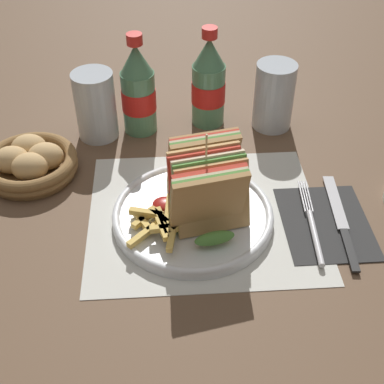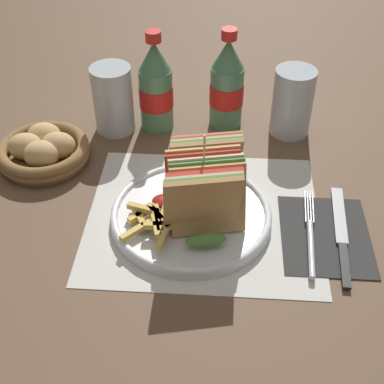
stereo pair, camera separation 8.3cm
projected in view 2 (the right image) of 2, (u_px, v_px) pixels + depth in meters
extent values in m
plane|color=brown|center=(202.00, 230.00, 0.82)|extent=(4.00, 4.00, 0.00)
cube|color=silver|center=(202.00, 216.00, 0.84)|extent=(0.36, 0.31, 0.00)
cylinder|color=white|center=(191.00, 216.00, 0.83)|extent=(0.25, 0.25, 0.01)
torus|color=white|center=(191.00, 213.00, 0.83)|extent=(0.25, 0.25, 0.01)
cube|color=tan|center=(204.00, 204.00, 0.75)|extent=(0.11, 0.06, 0.11)
cube|color=#518E3D|center=(203.00, 202.00, 0.76)|extent=(0.11, 0.06, 0.11)
cube|color=beige|center=(202.00, 199.00, 0.76)|extent=(0.11, 0.06, 0.11)
cube|color=red|center=(202.00, 197.00, 0.77)|extent=(0.11, 0.06, 0.11)
cube|color=tan|center=(201.00, 194.00, 0.78)|extent=(0.11, 0.06, 0.11)
ellipsoid|color=#518E3D|center=(206.00, 240.00, 0.76)|extent=(0.06, 0.03, 0.02)
cube|color=tan|center=(208.00, 200.00, 0.77)|extent=(0.11, 0.06, 0.11)
cube|color=#518E3D|center=(208.00, 196.00, 0.77)|extent=(0.11, 0.06, 0.11)
cube|color=beige|center=(207.00, 191.00, 0.78)|extent=(0.11, 0.06, 0.11)
cube|color=red|center=(206.00, 187.00, 0.78)|extent=(0.11, 0.06, 0.11)
cube|color=tan|center=(205.00, 182.00, 0.79)|extent=(0.11, 0.06, 0.11)
ellipsoid|color=#518E3D|center=(208.00, 219.00, 0.80)|extent=(0.06, 0.03, 0.02)
cube|color=tan|center=(207.00, 166.00, 0.82)|extent=(0.11, 0.06, 0.11)
cube|color=#518E3D|center=(206.00, 164.00, 0.82)|extent=(0.11, 0.06, 0.11)
cube|color=beige|center=(205.00, 162.00, 0.83)|extent=(0.11, 0.06, 0.11)
cube|color=red|center=(205.00, 160.00, 0.84)|extent=(0.11, 0.06, 0.11)
cube|color=tan|center=(204.00, 158.00, 0.85)|extent=(0.11, 0.06, 0.11)
ellipsoid|color=#518E3D|center=(209.00, 199.00, 0.83)|extent=(0.06, 0.03, 0.02)
cylinder|color=tan|center=(205.00, 176.00, 0.78)|extent=(0.00, 0.00, 0.14)
cube|color=#E0B756|center=(143.00, 213.00, 0.81)|extent=(0.04, 0.05, 0.01)
cube|color=#E0B756|center=(138.00, 217.00, 0.81)|extent=(0.03, 0.05, 0.01)
cube|color=#E0B756|center=(141.00, 228.00, 0.79)|extent=(0.06, 0.06, 0.01)
cube|color=#E0B756|center=(165.00, 231.00, 0.77)|extent=(0.02, 0.07, 0.01)
cube|color=#E0B756|center=(156.00, 226.00, 0.78)|extent=(0.02, 0.05, 0.01)
cube|color=#E0B756|center=(159.00, 225.00, 0.78)|extent=(0.05, 0.01, 0.01)
cube|color=#E0B756|center=(158.00, 217.00, 0.79)|extent=(0.04, 0.05, 0.01)
cube|color=#E0B756|center=(158.00, 219.00, 0.79)|extent=(0.02, 0.06, 0.01)
cube|color=#E0B756|center=(144.00, 209.00, 0.81)|extent=(0.05, 0.02, 0.01)
cube|color=#E0B756|center=(166.00, 207.00, 0.81)|extent=(0.02, 0.06, 0.01)
ellipsoid|color=maroon|center=(164.00, 201.00, 0.83)|extent=(0.04, 0.03, 0.01)
cube|color=#2D2D2D|center=(325.00, 235.00, 0.81)|extent=(0.13, 0.17, 0.00)
cylinder|color=silver|center=(311.00, 249.00, 0.78)|extent=(0.02, 0.11, 0.01)
cylinder|color=silver|center=(305.00, 206.00, 0.85)|extent=(0.01, 0.07, 0.00)
cylinder|color=silver|center=(308.00, 206.00, 0.85)|extent=(0.01, 0.07, 0.00)
cylinder|color=silver|center=(310.00, 206.00, 0.85)|extent=(0.01, 0.07, 0.00)
cylinder|color=silver|center=(313.00, 207.00, 0.85)|extent=(0.01, 0.07, 0.00)
cube|color=black|center=(345.00, 265.00, 0.76)|extent=(0.02, 0.09, 0.00)
cube|color=silver|center=(339.00, 214.00, 0.84)|extent=(0.03, 0.13, 0.00)
cylinder|color=#4C7F5B|center=(156.00, 99.00, 1.00)|extent=(0.06, 0.06, 0.12)
cylinder|color=red|center=(156.00, 96.00, 1.00)|extent=(0.06, 0.06, 0.04)
cone|color=#4C7F5B|center=(154.00, 56.00, 0.94)|extent=(0.06, 0.06, 0.05)
cylinder|color=red|center=(153.00, 36.00, 0.92)|extent=(0.03, 0.03, 0.02)
cylinder|color=#4C7F5B|center=(226.00, 96.00, 1.01)|extent=(0.06, 0.06, 0.12)
cylinder|color=red|center=(226.00, 94.00, 1.00)|extent=(0.06, 0.06, 0.04)
cone|color=#4C7F5B|center=(228.00, 54.00, 0.95)|extent=(0.06, 0.06, 0.05)
cylinder|color=red|center=(229.00, 34.00, 0.93)|extent=(0.03, 0.03, 0.02)
cylinder|color=silver|center=(292.00, 102.00, 0.98)|extent=(0.08, 0.08, 0.13)
cylinder|color=silver|center=(113.00, 99.00, 0.99)|extent=(0.08, 0.08, 0.13)
cylinder|color=black|center=(114.00, 111.00, 1.01)|extent=(0.07, 0.07, 0.08)
cylinder|color=olive|center=(45.00, 158.00, 0.95)|extent=(0.15, 0.15, 0.01)
torus|color=olive|center=(44.00, 154.00, 0.94)|extent=(0.16, 0.16, 0.02)
torus|color=olive|center=(43.00, 149.00, 0.94)|extent=(0.16, 0.16, 0.02)
ellipsoid|color=tan|center=(58.00, 145.00, 0.93)|extent=(0.06, 0.05, 0.05)
ellipsoid|color=tan|center=(44.00, 136.00, 0.95)|extent=(0.06, 0.05, 0.05)
ellipsoid|color=tan|center=(26.00, 146.00, 0.93)|extent=(0.06, 0.05, 0.05)
ellipsoid|color=tan|center=(41.00, 154.00, 0.91)|extent=(0.06, 0.05, 0.05)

